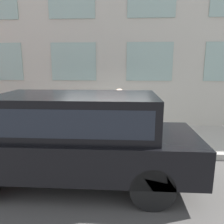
{
  "coord_description": "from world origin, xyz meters",
  "views": [
    {
      "loc": [
        -5.71,
        -0.56,
        2.57
      ],
      "look_at": [
        0.62,
        -0.17,
        1.18
      ],
      "focal_mm": 35.0,
      "sensor_mm": 36.0,
      "label": 1
    }
  ],
  "objects": [
    {
      "name": "person",
      "position": [
        0.76,
        -0.38,
        1.19
      ],
      "size": [
        0.41,
        0.27,
        1.7
      ],
      "rotation": [
        0.0,
        0.0,
        -2.78
      ],
      "color": "#998466",
      "rests_on": "sidewalk"
    },
    {
      "name": "building_facade",
      "position": [
        3.06,
        -0.0,
        4.7
      ],
      "size": [
        0.33,
        40.0,
        9.39
      ],
      "color": "beige",
      "rests_on": "ground_plane"
    },
    {
      "name": "sidewalk",
      "position": [
        1.46,
        0.0,
        0.08
      ],
      "size": [
        2.92,
        60.0,
        0.17
      ],
      "color": "#B2ADA3",
      "rests_on": "ground_plane"
    },
    {
      "name": "parked_truck_black_near",
      "position": [
        -1.33,
        0.51,
        1.13
      ],
      "size": [
        1.89,
        5.27,
        1.97
      ],
      "color": "black",
      "rests_on": "ground_plane"
    },
    {
      "name": "fire_hydrant",
      "position": [
        0.48,
        0.03,
        0.62
      ],
      "size": [
        0.35,
        0.46,
        0.88
      ],
      "color": "gray",
      "rests_on": "sidewalk"
    },
    {
      "name": "ground_plane",
      "position": [
        0.0,
        0.0,
        0.0
      ],
      "size": [
        80.0,
        80.0,
        0.0
      ],
      "primitive_type": "plane",
      "color": "#514F4C"
    }
  ]
}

